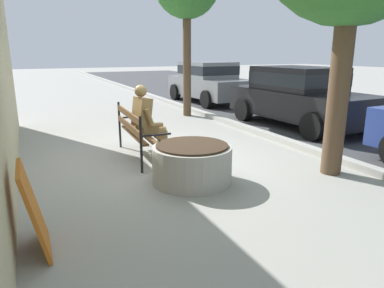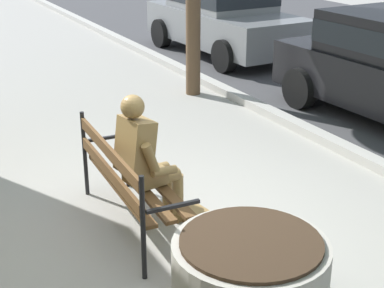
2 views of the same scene
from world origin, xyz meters
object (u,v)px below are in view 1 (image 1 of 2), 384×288
(bronze_statue_seated, at_px, (150,123))
(leaning_signboard, at_px, (34,209))
(park_bench, at_px, (137,129))
(concrete_planter, at_px, (192,163))
(parked_car_black, at_px, (299,95))
(parked_car_grey, at_px, (208,81))

(bronze_statue_seated, xyz_separation_m, leaning_signboard, (2.62, -2.07, -0.22))
(park_bench, distance_m, bronze_statue_seated, 0.26)
(park_bench, bearing_deg, concrete_planter, 12.99)
(park_bench, height_order, parked_car_black, parked_car_black)
(parked_car_black, distance_m, leaning_signboard, 7.57)
(leaning_signboard, bearing_deg, parked_car_grey, 143.36)
(parked_car_grey, bearing_deg, concrete_planter, -29.34)
(parked_car_black, relative_size, leaning_signboard, 4.62)
(bronze_statue_seated, bearing_deg, parked_car_black, 103.74)
(concrete_planter, height_order, leaning_signboard, leaning_signboard)
(parked_car_grey, distance_m, leaning_signboard, 11.04)
(concrete_planter, height_order, parked_car_grey, parked_car_grey)
(bronze_statue_seated, distance_m, parked_car_black, 4.65)
(parked_car_grey, bearing_deg, park_bench, -37.52)
(bronze_statue_seated, height_order, leaning_signboard, bronze_statue_seated)
(bronze_statue_seated, relative_size, leaning_signboard, 1.52)
(bronze_statue_seated, relative_size, concrete_planter, 1.13)
(parked_car_grey, bearing_deg, leaning_signboard, -36.64)
(parked_car_grey, xyz_separation_m, parked_car_black, (5.13, 0.00, 0.00))
(leaning_signboard, bearing_deg, concrete_planter, 116.25)
(parked_car_grey, xyz_separation_m, leaning_signboard, (8.85, -6.58, -0.39))
(bronze_statue_seated, distance_m, parked_car_grey, 7.70)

